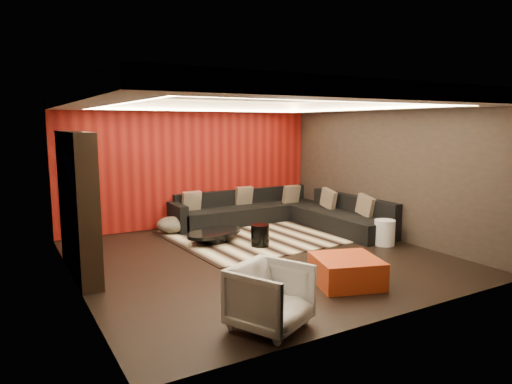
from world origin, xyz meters
TOP-DOWN VIEW (x-y plane):
  - floor at (0.00, 0.00)m, footprint 6.00×6.00m
  - ceiling at (0.00, 0.00)m, footprint 6.00×6.00m
  - wall_back at (0.00, 3.01)m, footprint 6.00×0.02m
  - wall_left at (-3.01, 0.00)m, footprint 0.02×6.00m
  - wall_right at (3.01, 0.00)m, footprint 0.02×6.00m
  - red_feature_wall at (0.00, 2.97)m, footprint 5.98×0.05m
  - soffit_back at (0.00, 2.70)m, footprint 6.00×0.60m
  - soffit_front at (0.00, -2.70)m, footprint 6.00×0.60m
  - soffit_left at (-2.70, 0.00)m, footprint 0.60×4.80m
  - soffit_right at (2.70, 0.00)m, footprint 0.60×4.80m
  - cove_back at (0.00, 2.36)m, footprint 4.80×0.08m
  - cove_front at (0.00, -2.36)m, footprint 4.80×0.08m
  - cove_left at (-2.36, 0.00)m, footprint 0.08×4.80m
  - cove_right at (2.36, 0.00)m, footprint 0.08×4.80m
  - tv_surround at (-2.85, 0.60)m, footprint 0.30×2.00m
  - tv_screen at (-2.69, 0.60)m, footprint 0.04×1.30m
  - tv_shelf at (-2.69, 0.60)m, footprint 0.04×1.60m
  - rug at (1.01, 1.32)m, footprint 4.17×3.23m
  - coffee_table at (-0.26, 1.26)m, footprint 1.67×1.67m
  - drum_stool at (0.35, 0.53)m, footprint 0.42×0.42m
  - striped_pouf at (-0.74, 2.40)m, footprint 0.71×0.71m
  - white_side_table at (2.50, -0.53)m, footprint 0.40×0.40m
  - orange_ottoman at (0.42, -1.83)m, footprint 1.12×1.12m
  - armchair at (-1.30, -2.50)m, footprint 1.06×1.07m
  - sectional_sofa at (1.73, 1.86)m, footprint 3.65×3.50m
  - throw_pillows at (1.75, 1.88)m, footprint 3.20×2.82m

SIDE VIEW (x-z plane):
  - floor at x=0.00m, z-range -0.02..0.00m
  - rug at x=1.01m, z-range 0.00..0.02m
  - coffee_table at x=-0.26m, z-range 0.02..0.24m
  - striped_pouf at x=-0.74m, z-range 0.02..0.36m
  - orange_ottoman at x=0.42m, z-range 0.00..0.40m
  - drum_stool at x=0.35m, z-range 0.02..0.43m
  - white_side_table at x=2.50m, z-range 0.00..0.49m
  - sectional_sofa at x=1.73m, z-range -0.11..0.64m
  - armchair at x=-1.30m, z-range 0.00..0.74m
  - throw_pillows at x=1.75m, z-range 0.37..0.87m
  - tv_shelf at x=-2.69m, z-range 0.68..0.72m
  - tv_surround at x=-2.85m, z-range 0.00..2.20m
  - wall_back at x=0.00m, z-range 0.00..2.80m
  - wall_left at x=-3.01m, z-range 0.00..2.80m
  - wall_right at x=3.01m, z-range 0.00..2.80m
  - red_feature_wall at x=0.00m, z-range 0.01..2.79m
  - tv_screen at x=-2.69m, z-range 1.05..1.85m
  - cove_back at x=0.00m, z-range 2.58..2.62m
  - cove_front at x=0.00m, z-range 2.58..2.62m
  - cove_left at x=-2.36m, z-range 2.58..2.62m
  - cove_right at x=2.36m, z-range 2.58..2.62m
  - soffit_back at x=0.00m, z-range 2.58..2.80m
  - soffit_front at x=0.00m, z-range 2.58..2.80m
  - soffit_left at x=-2.70m, z-range 2.58..2.80m
  - soffit_right at x=2.70m, z-range 2.58..2.80m
  - ceiling at x=0.00m, z-range 2.80..2.82m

